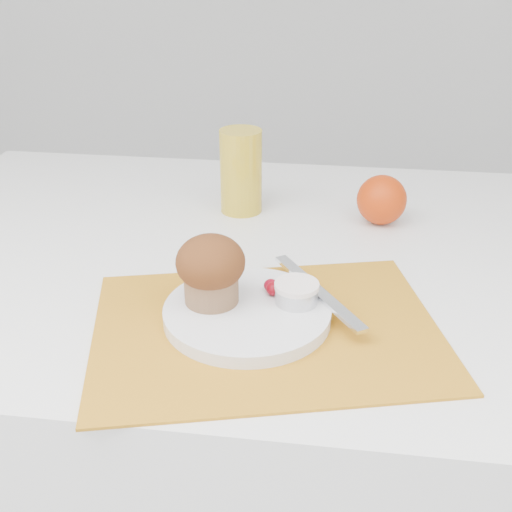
# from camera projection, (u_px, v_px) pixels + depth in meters

# --- Properties ---
(table) EXTENTS (1.20, 0.80, 0.75)m
(table) POSITION_uv_depth(u_px,v_px,m) (254.00, 437.00, 1.14)
(table) COLOR white
(table) RESTS_ON ground
(placemat) EXTENTS (0.48, 0.40, 0.00)m
(placemat) POSITION_uv_depth(u_px,v_px,m) (266.00, 329.00, 0.78)
(placemat) COLOR orange
(placemat) RESTS_ON table
(plate) EXTENTS (0.21, 0.21, 0.02)m
(plate) POSITION_uv_depth(u_px,v_px,m) (247.00, 313.00, 0.79)
(plate) COLOR white
(plate) RESTS_ON placemat
(ramekin) EXTENTS (0.07, 0.07, 0.02)m
(ramekin) POSITION_uv_depth(u_px,v_px,m) (297.00, 294.00, 0.79)
(ramekin) COLOR #B9BABE
(ramekin) RESTS_ON plate
(cream) EXTENTS (0.06, 0.06, 0.01)m
(cream) POSITION_uv_depth(u_px,v_px,m) (297.00, 285.00, 0.79)
(cream) COLOR white
(cream) RESTS_ON ramekin
(raspberry_near) EXTENTS (0.02, 0.02, 0.02)m
(raspberry_near) POSITION_uv_depth(u_px,v_px,m) (271.00, 285.00, 0.82)
(raspberry_near) COLOR #5F020F
(raspberry_near) RESTS_ON plate
(raspberry_far) EXTENTS (0.02, 0.02, 0.02)m
(raspberry_far) POSITION_uv_depth(u_px,v_px,m) (273.00, 289.00, 0.81)
(raspberry_far) COLOR #5F020B
(raspberry_far) RESTS_ON plate
(butter_knife) EXTENTS (0.13, 0.18, 0.01)m
(butter_knife) POSITION_uv_depth(u_px,v_px,m) (318.00, 291.00, 0.81)
(butter_knife) COLOR silver
(butter_knife) RESTS_ON plate
(orange) EXTENTS (0.08, 0.08, 0.08)m
(orange) POSITION_uv_depth(u_px,v_px,m) (382.00, 200.00, 1.04)
(orange) COLOR #C83707
(orange) RESTS_ON table
(juice_glass) EXTENTS (0.09, 0.09, 0.14)m
(juice_glass) POSITION_uv_depth(u_px,v_px,m) (241.00, 171.00, 1.07)
(juice_glass) COLOR gold
(juice_glass) RESTS_ON table
(muffin) EXTENTS (0.09, 0.09, 0.09)m
(muffin) POSITION_uv_depth(u_px,v_px,m) (211.00, 269.00, 0.78)
(muffin) COLOR #8B6443
(muffin) RESTS_ON plate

